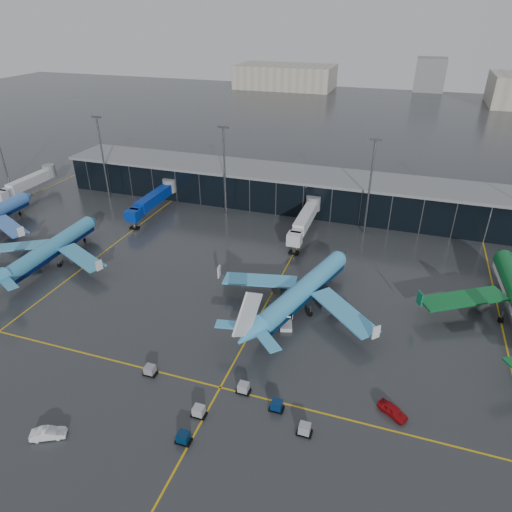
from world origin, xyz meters
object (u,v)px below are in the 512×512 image
(airliner_klm_near, at_px, (304,280))
(baggage_carts, at_px, (225,406))
(service_van_white, at_px, (48,433))
(service_van_red, at_px, (393,410))
(mobile_airstair, at_px, (286,324))
(airliner_arkefly, at_px, (50,239))

(airliner_klm_near, height_order, baggage_carts, airliner_klm_near)
(baggage_carts, xyz_separation_m, service_van_white, (-21.80, -12.61, 0.04))
(service_van_red, bearing_deg, mobile_airstair, 86.97)
(baggage_carts, relative_size, service_van_red, 6.15)
(airliner_klm_near, bearing_deg, service_van_red, -33.18)
(airliner_arkefly, relative_size, baggage_carts, 1.33)
(airliner_klm_near, distance_m, service_van_white, 50.78)
(mobile_airstair, distance_m, service_van_red, 25.74)
(mobile_airstair, height_order, service_van_white, mobile_airstair)
(mobile_airstair, relative_size, service_van_white, 0.76)
(airliner_klm_near, relative_size, baggage_carts, 1.42)
(baggage_carts, bearing_deg, service_van_red, 16.54)
(airliner_klm_near, height_order, service_van_white, airliner_klm_near)
(airliner_klm_near, xyz_separation_m, baggage_carts, (-4.87, -30.25, -5.62))
(baggage_carts, distance_m, mobile_airstair, 22.79)
(airliner_arkefly, xyz_separation_m, service_van_red, (79.73, -22.43, -5.18))
(baggage_carts, xyz_separation_m, mobile_airstair, (3.44, 22.53, 0.01))
(mobile_airstair, distance_m, service_van_white, 43.27)
(service_van_red, height_order, service_van_white, service_van_red)
(airliner_arkefly, distance_m, service_van_red, 82.99)
(service_van_red, bearing_deg, airliner_klm_near, 73.42)
(baggage_carts, bearing_deg, service_van_white, -149.96)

